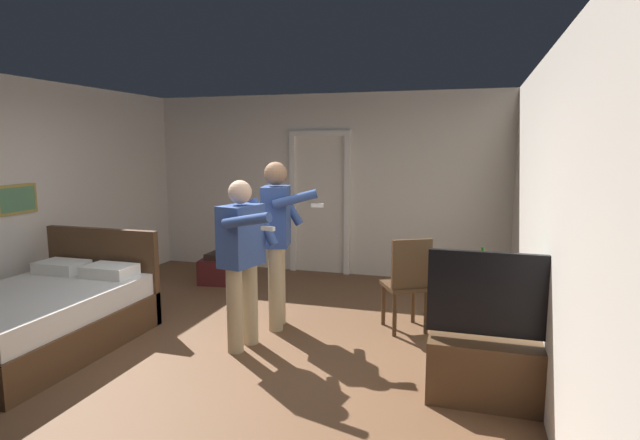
{
  "coord_description": "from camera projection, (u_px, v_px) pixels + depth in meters",
  "views": [
    {
      "loc": [
        2.12,
        -4.02,
        1.92
      ],
      "look_at": [
        0.77,
        0.51,
        1.22
      ],
      "focal_mm": 28.53,
      "sensor_mm": 36.0,
      "label": 1
    }
  ],
  "objects": [
    {
      "name": "person_striped_shirt",
      "position": [
        277.0,
        234.0,
        5.28
      ],
      "size": [
        0.72,
        0.57,
        1.75
      ],
      "color": "tan",
      "rests_on": "ground_plane"
    },
    {
      "name": "bed",
      "position": [
        43.0,
        317.0,
        4.82
      ],
      "size": [
        1.38,
        1.94,
        1.02
      ],
      "color": "#4C331E",
      "rests_on": "ground_plane"
    },
    {
      "name": "suitcase_dark",
      "position": [
        225.0,
        268.0,
        7.12
      ],
      "size": [
        0.48,
        0.33,
        0.42
      ],
      "primitive_type": "cube",
      "rotation": [
        0.0,
        0.0,
        0.0
      ],
      "color": "black",
      "rests_on": "ground_plane"
    },
    {
      "name": "wall_right",
      "position": [
        557.0,
        226.0,
        3.72
      ],
      "size": [
        0.12,
        6.73,
        2.67
      ],
      "primitive_type": "cube",
      "color": "silver",
      "rests_on": "ground_plane"
    },
    {
      "name": "side_table",
      "position": [
        465.0,
        297.0,
        4.9
      ],
      "size": [
        0.59,
        0.59,
        0.7
      ],
      "color": "#4C331E",
      "rests_on": "ground_plane"
    },
    {
      "name": "bottle_on_table",
      "position": [
        482.0,
        264.0,
        4.74
      ],
      "size": [
        0.06,
        0.06,
        0.28
      ],
      "color": "#1B5711",
      "rests_on": "side_table"
    },
    {
      "name": "suitcase_small",
      "position": [
        221.0,
        272.0,
        7.04
      ],
      "size": [
        0.64,
        0.37,
        0.34
      ],
      "primitive_type": "cube",
      "rotation": [
        0.0,
        0.0,
        0.15
      ],
      "color": "#4C1919",
      "rests_on": "ground_plane"
    },
    {
      "name": "wooden_chair",
      "position": [
        408.0,
        281.0,
        5.2
      ],
      "size": [
        0.57,
        0.57,
        0.99
      ],
      "color": "#4C331E",
      "rests_on": "ground_plane"
    },
    {
      "name": "doorway_frame",
      "position": [
        320.0,
        192.0,
        7.58
      ],
      "size": [
        0.93,
        0.08,
        2.13
      ],
      "color": "white",
      "rests_on": "ground_plane"
    },
    {
      "name": "tv_flatscreen",
      "position": [
        499.0,
        360.0,
        3.77
      ],
      "size": [
        1.07,
        0.4,
        1.15
      ],
      "color": "#4C331E",
      "rests_on": "ground_plane"
    },
    {
      "name": "person_blue_shirt",
      "position": [
        242.0,
        253.0,
        4.73
      ],
      "size": [
        0.66,
        0.68,
        1.6
      ],
      "color": "tan",
      "rests_on": "ground_plane"
    },
    {
      "name": "ground_plane",
      "position": [
        225.0,
        355.0,
        4.69
      ],
      "size": [
        7.13,
        7.13,
        0.0
      ],
      "primitive_type": "plane",
      "color": "brown"
    },
    {
      "name": "laptop",
      "position": [
        464.0,
        269.0,
        4.83
      ],
      "size": [
        0.4,
        0.41,
        0.15
      ],
      "color": "black",
      "rests_on": "side_table"
    },
    {
      "name": "wall_back",
      "position": [
        324.0,
        185.0,
        7.63
      ],
      "size": [
        5.59,
        0.12,
        2.67
      ],
      "primitive_type": "cube",
      "color": "silver",
      "rests_on": "ground_plane"
    }
  ]
}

